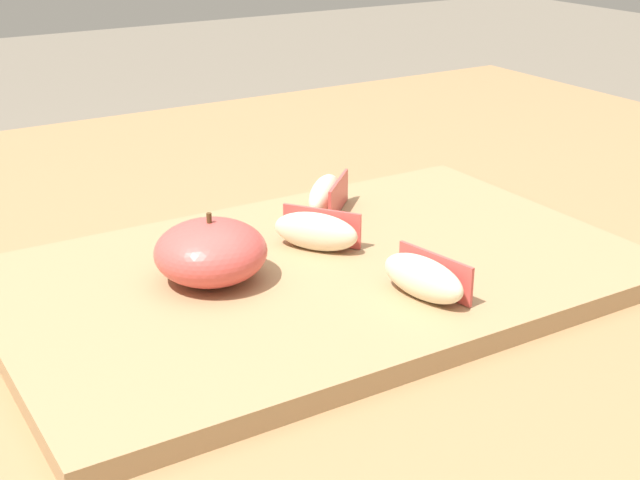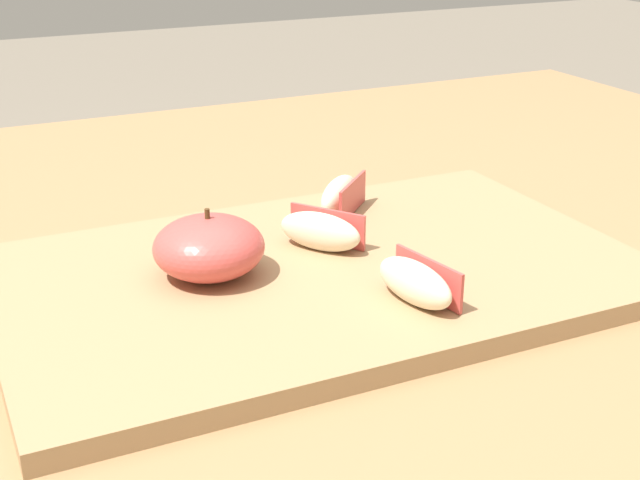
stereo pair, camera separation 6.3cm
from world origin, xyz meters
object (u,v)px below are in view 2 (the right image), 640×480
Objects in this scene: cutting_board at (320,275)px; apple_half_skin_up at (209,247)px; apple_wedge_right at (416,282)px; apple_wedge_back at (321,231)px; apple_wedge_middle at (340,195)px.

apple_half_skin_up is (-0.08, 0.02, 0.03)m from cutting_board.
cutting_board is 5.86× the size of apple_half_skin_up.
cutting_board is at bearing -12.94° from apple_half_skin_up.
cutting_board is 0.09m from apple_wedge_right.
cutting_board is at bearing -116.27° from apple_wedge_back.
apple_half_skin_up is at bearing 167.06° from cutting_board.
apple_wedge_right is (0.03, -0.08, 0.02)m from cutting_board.
apple_half_skin_up is 0.09m from apple_wedge_back.
apple_wedge_back is (-0.05, -0.07, 0.00)m from apple_wedge_middle.
apple_half_skin_up is 1.18× the size of apple_wedge_back.
apple_wedge_middle is 0.08m from apple_wedge_back.
apple_half_skin_up reaches higher than apple_wedge_back.
apple_wedge_right and apple_wedge_back have the same top height.
apple_half_skin_up is 1.13× the size of apple_wedge_right.
apple_wedge_middle is at bearing 53.26° from apple_wedge_back.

